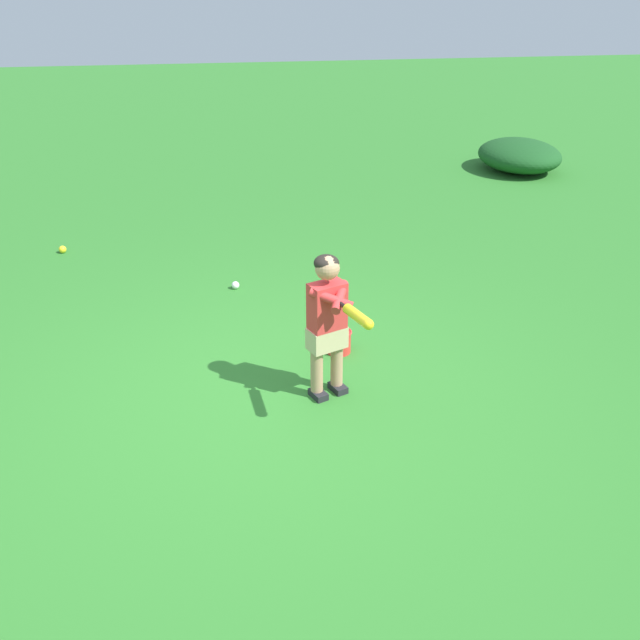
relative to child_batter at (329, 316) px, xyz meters
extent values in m
plane|color=#2D7528|center=(-0.45, 0.04, -0.65)|extent=(40.00, 40.00, 0.00)
cube|color=#232328|center=(0.08, 0.04, -0.63)|extent=(0.14, 0.17, 0.05)
cylinder|color=tan|center=(0.07, 0.06, -0.44)|extent=(0.09, 0.09, 0.34)
cube|color=#232328|center=(-0.08, -0.02, -0.63)|extent=(0.14, 0.17, 0.05)
cylinder|color=tan|center=(-0.09, 0.00, -0.44)|extent=(0.09, 0.09, 0.34)
cube|color=#C6B284|center=(-0.01, 0.03, -0.19)|extent=(0.31, 0.24, 0.16)
cube|color=red|center=(-0.01, 0.03, 0.06)|extent=(0.29, 0.23, 0.34)
sphere|color=tan|center=(-0.01, 0.03, 0.34)|extent=(0.17, 0.17, 0.17)
ellipsoid|color=black|center=(-0.01, 0.04, 0.37)|extent=(0.23, 0.23, 0.11)
sphere|color=yellow|center=(0.04, -0.10, 0.15)|extent=(0.04, 0.04, 0.04)
cylinder|color=black|center=(0.06, -0.19, 0.16)|extent=(0.05, 0.14, 0.05)
cylinder|color=yellow|center=(0.11, -0.42, 0.20)|extent=(0.13, 0.35, 0.11)
sphere|color=yellow|center=(0.14, -0.59, 0.22)|extent=(0.07, 0.07, 0.07)
cylinder|color=red|center=(0.06, -0.05, 0.16)|extent=(0.17, 0.31, 0.14)
cylinder|color=red|center=(0.00, -0.08, 0.16)|extent=(0.31, 0.18, 0.14)
sphere|color=yellow|center=(-2.38, 3.26, -0.61)|extent=(0.08, 0.08, 0.08)
sphere|color=white|center=(-0.57, 2.00, -0.61)|extent=(0.07, 0.07, 0.07)
cylinder|color=red|center=(0.19, 0.62, -0.56)|extent=(0.20, 0.20, 0.18)
torus|color=red|center=(0.19, 0.62, -0.47)|extent=(0.22, 0.22, 0.02)
ellipsoid|color=#194C1E|center=(3.98, 5.72, -0.42)|extent=(1.21, 1.42, 0.47)
camera|label=1|loc=(-0.76, -4.20, 2.14)|focal=38.88mm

